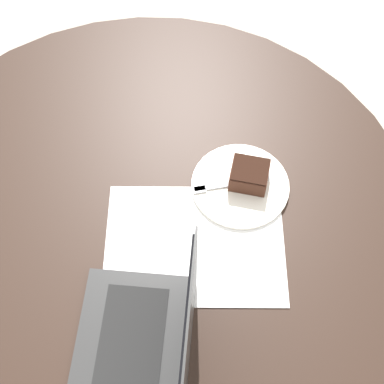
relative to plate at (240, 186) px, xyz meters
name	(u,v)px	position (x,y,z in m)	size (l,w,h in m)	color
ground_plane	(160,313)	(0.22, -0.03, -0.71)	(12.00, 12.00, 0.00)	#B7AD9E
dining_table	(146,235)	(0.22, -0.03, -0.11)	(1.23, 1.23, 0.71)	black
paper_document	(195,244)	(0.15, 0.08, 0.00)	(0.46, 0.42, 0.00)	white
plate	(240,186)	(0.00, 0.00, 0.00)	(0.22, 0.22, 0.01)	silver
cake_slice	(249,175)	(-0.02, 0.00, 0.03)	(0.11, 0.11, 0.05)	#472619
fork	(223,185)	(0.04, -0.01, 0.01)	(0.17, 0.07, 0.00)	silver
laptop	(145,357)	(0.34, 0.26, 0.04)	(0.36, 0.40, 0.25)	#2D2D2D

